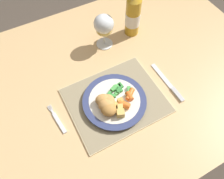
# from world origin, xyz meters

# --- Properties ---
(ground_plane) EXTENTS (6.00, 6.00, 0.00)m
(ground_plane) POSITION_xyz_m (0.00, 0.00, 0.00)
(ground_plane) COLOR #4C4238
(dining_table) EXTENTS (1.35, 0.96, 0.74)m
(dining_table) POSITION_xyz_m (0.00, 0.00, 0.66)
(dining_table) COLOR tan
(dining_table) RESTS_ON ground
(placemat) EXTENTS (0.36, 0.30, 0.01)m
(placemat) POSITION_xyz_m (-0.06, -0.11, 0.74)
(placemat) COLOR #CCB789
(placemat) RESTS_ON dining_table
(dinner_plate) EXTENTS (0.24, 0.24, 0.02)m
(dinner_plate) POSITION_xyz_m (-0.07, -0.11, 0.76)
(dinner_plate) COLOR silver
(dinner_plate) RESTS_ON placemat
(breaded_croquettes) EXTENTS (0.09, 0.11, 0.04)m
(breaded_croquettes) POSITION_xyz_m (-0.11, -0.13, 0.79)
(breaded_croquettes) COLOR #B77F3D
(breaded_croquettes) RESTS_ON dinner_plate
(green_beans_pile) EXTENTS (0.11, 0.06, 0.01)m
(green_beans_pile) POSITION_xyz_m (-0.04, -0.08, 0.77)
(green_beans_pile) COLOR #4CA84C
(green_beans_pile) RESTS_ON dinner_plate
(glazed_carrots) EXTENTS (0.09, 0.08, 0.02)m
(glazed_carrots) POSITION_xyz_m (-0.03, -0.14, 0.78)
(glazed_carrots) COLOR orange
(glazed_carrots) RESTS_ON dinner_plate
(fork) EXTENTS (0.03, 0.13, 0.01)m
(fork) POSITION_xyz_m (-0.29, -0.08, 0.74)
(fork) COLOR silver
(fork) RESTS_ON dining_table
(table_knife) EXTENTS (0.02, 0.21, 0.01)m
(table_knife) POSITION_xyz_m (0.17, -0.15, 0.74)
(table_knife) COLOR silver
(table_knife) RESTS_ON dining_table
(wine_glass) EXTENTS (0.09, 0.09, 0.16)m
(wine_glass) POSITION_xyz_m (0.04, 0.18, 0.85)
(wine_glass) COLOR silver
(wine_glass) RESTS_ON dining_table
(bottle) EXTENTS (0.07, 0.07, 0.27)m
(bottle) POSITION_xyz_m (0.19, 0.19, 0.84)
(bottle) COLOR gold
(bottle) RESTS_ON dining_table
(roast_potatoes) EXTENTS (0.05, 0.07, 0.03)m
(roast_potatoes) POSITION_xyz_m (-0.07, -0.16, 0.78)
(roast_potatoes) COLOR #DBB256
(roast_potatoes) RESTS_ON dinner_plate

